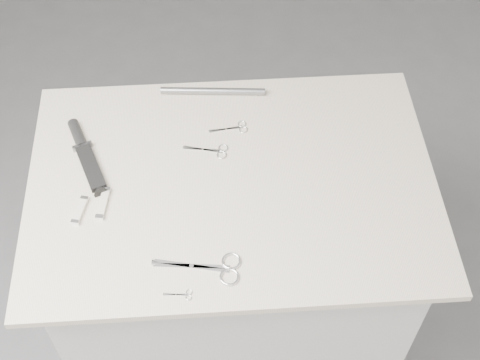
{
  "coord_description": "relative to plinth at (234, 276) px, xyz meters",
  "views": [
    {
      "loc": [
        -0.05,
        -1.0,
        2.21
      ],
      "look_at": [
        0.02,
        0.0,
        0.92
      ],
      "focal_mm": 50.0,
      "sensor_mm": 36.0,
      "label": 1
    }
  ],
  "objects": [
    {
      "name": "plinth",
      "position": [
        0.0,
        0.0,
        0.0
      ],
      "size": [
        0.9,
        0.6,
        0.9
      ],
      "primitive_type": "cube",
      "color": "silver",
      "rests_on": "ground"
    },
    {
      "name": "metal_rail",
      "position": [
        -0.03,
        0.3,
        0.48
      ],
      "size": [
        0.28,
        0.04,
        0.02
      ],
      "primitive_type": "cylinder",
      "rotation": [
        0.0,
        1.57,
        -0.09
      ],
      "color": "gray",
      "rests_on": "display_board"
    },
    {
      "name": "embroidery_scissors_b",
      "position": [
        0.02,
        0.17,
        0.47
      ],
      "size": [
        0.1,
        0.04,
        0.0
      ],
      "rotation": [
        0.0,
        0.0,
        0.12
      ],
      "color": "white",
      "rests_on": "display_board"
    },
    {
      "name": "ground",
      "position": [
        0.0,
        0.0,
        -0.46
      ],
      "size": [
        4.0,
        4.0,
        0.01
      ],
      "primitive_type": "cube",
      "color": "slate",
      "rests_on": "ground"
    },
    {
      "name": "display_board",
      "position": [
        0.0,
        0.0,
        0.46
      ],
      "size": [
        1.0,
        0.7,
        0.02
      ],
      "primitive_type": "cube",
      "color": "beige",
      "rests_on": "plinth"
    },
    {
      "name": "pocket_knife_b",
      "position": [
        -0.31,
        -0.05,
        0.48
      ],
      "size": [
        0.03,
        0.09,
        0.01
      ],
      "rotation": [
        0.0,
        0.0,
        1.42
      ],
      "color": "beige",
      "rests_on": "display_board"
    },
    {
      "name": "embroidery_scissors_a",
      "position": [
        -0.04,
        0.1,
        0.47
      ],
      "size": [
        0.11,
        0.05,
        0.0
      ],
      "rotation": [
        0.0,
        0.0,
        -0.21
      ],
      "color": "white",
      "rests_on": "display_board"
    },
    {
      "name": "tiny_scissors",
      "position": [
        -0.13,
        -0.3,
        0.47
      ],
      "size": [
        0.06,
        0.03,
        0.0
      ],
      "rotation": [
        0.0,
        0.0,
        -0.09
      ],
      "color": "white",
      "rests_on": "display_board"
    },
    {
      "name": "sheathed_knife",
      "position": [
        -0.37,
        0.11,
        0.48
      ],
      "size": [
        0.12,
        0.24,
        0.03
      ],
      "rotation": [
        0.0,
        0.0,
        1.93
      ],
      "color": "black",
      "rests_on": "display_board"
    },
    {
      "name": "pocket_knife_a",
      "position": [
        -0.36,
        -0.07,
        0.47
      ],
      "size": [
        0.03,
        0.08,
        0.01
      ],
      "rotation": [
        0.0,
        0.0,
        1.32
      ],
      "color": "beige",
      "rests_on": "display_board"
    },
    {
      "name": "large_shears",
      "position": [
        -0.05,
        -0.24,
        0.47
      ],
      "size": [
        0.2,
        0.08,
        0.01
      ],
      "rotation": [
        0.0,
        0.0,
        -0.16
      ],
      "color": "white",
      "rests_on": "display_board"
    }
  ]
}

